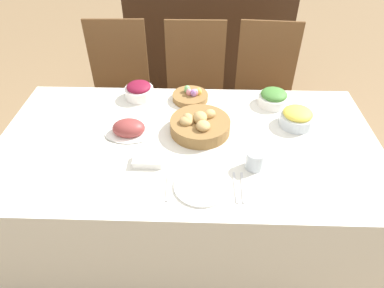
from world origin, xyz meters
name	(u,v)px	position (x,y,z in m)	size (l,w,h in m)	color
ground_plane	(189,232)	(0.00, 0.00, 0.00)	(12.00, 12.00, 0.00)	#937551
dining_table	(188,192)	(0.00, 0.00, 0.37)	(1.87, 0.99, 0.74)	silver
chair_far_left	(119,89)	(-0.54, 0.85, 0.52)	(0.43, 0.43, 0.98)	brown
chair_far_right	(264,91)	(0.52, 0.85, 0.52)	(0.45, 0.45, 0.98)	brown
chair_far_center	(195,90)	(0.02, 0.85, 0.52)	(0.42, 0.42, 0.98)	brown
sideboard	(208,44)	(0.12, 1.78, 0.47)	(1.44, 0.44, 0.94)	#3D2616
bread_basket	(200,125)	(0.06, 0.08, 0.78)	(0.30, 0.30, 0.11)	olive
egg_basket	(190,96)	(0.00, 0.38, 0.76)	(0.20, 0.20, 0.08)	olive
ham_platter	(129,129)	(-0.29, 0.05, 0.77)	(0.25, 0.18, 0.09)	white
green_salad_bowl	(273,97)	(0.47, 0.34, 0.78)	(0.17, 0.17, 0.09)	white
beet_salad_bowl	(139,91)	(-0.29, 0.39, 0.78)	(0.16, 0.16, 0.10)	white
pineapple_bowl	(297,117)	(0.56, 0.15, 0.78)	(0.17, 0.17, 0.10)	silver
dinner_plate	(202,186)	(0.07, -0.31, 0.74)	(0.23, 0.23, 0.01)	white
fork	(168,186)	(-0.07, -0.31, 0.74)	(0.01, 0.17, 0.00)	silver
knife	(235,187)	(0.21, -0.31, 0.74)	(0.01, 0.17, 0.00)	silver
spoon	(243,187)	(0.24, -0.31, 0.74)	(0.01, 0.17, 0.00)	silver
drinking_cup	(255,160)	(0.31, -0.18, 0.78)	(0.08, 0.08, 0.09)	silver
butter_dish	(148,160)	(-0.17, -0.17, 0.75)	(0.13, 0.08, 0.03)	white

